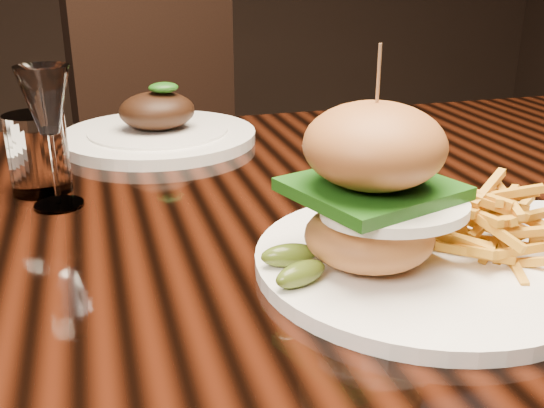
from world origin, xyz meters
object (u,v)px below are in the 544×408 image
object	(u,v)px
dining_table	(261,254)
burger_plate	(419,216)
chair_far	(182,159)
far_dish	(158,131)
wine_glass	(46,106)

from	to	relation	value
dining_table	burger_plate	xyz separation A→B (m)	(0.09, -0.23, 0.13)
dining_table	chair_far	size ratio (longest dim) A/B	1.68
far_dish	chair_far	bearing A→B (deg)	78.84
dining_table	wine_glass	world-z (taller)	wine_glass
dining_table	far_dish	world-z (taller)	far_dish
burger_plate	far_dish	xyz separation A→B (m)	(-0.19, 0.54, -0.04)
wine_glass	far_dish	size ratio (longest dim) A/B	0.54
far_dish	burger_plate	bearing A→B (deg)	-70.88
burger_plate	chair_far	size ratio (longest dim) A/B	0.35
dining_table	wine_glass	size ratio (longest dim) A/B	9.34
dining_table	chair_far	bearing A→B (deg)	88.52
far_dish	dining_table	bearing A→B (deg)	-73.33
burger_plate	far_dish	bearing A→B (deg)	103.01
dining_table	chair_far	xyz separation A→B (m)	(0.02, 0.89, -0.13)
dining_table	far_dish	size ratio (longest dim) A/B	5.01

